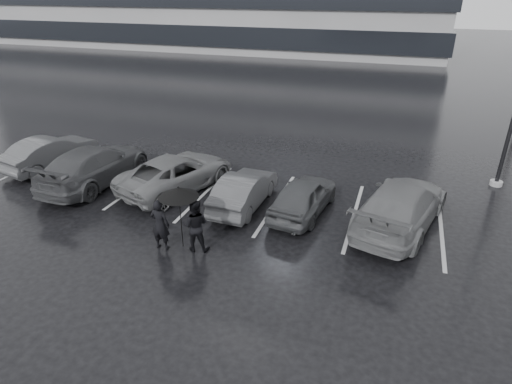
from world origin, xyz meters
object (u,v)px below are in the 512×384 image
object	(u,v)px
car_west_d	(51,152)
car_east	(401,205)
pedestrian_right	(195,225)
car_west_a	(244,190)
car_west_b	(177,172)
car_main	(303,196)
pedestrian_left	(160,225)
car_west_c	(95,165)

from	to	relation	value
car_west_d	car_east	world-z (taller)	car_east
car_east	pedestrian_right	distance (m)	6.61
car_west_a	car_west_d	distance (m)	9.14
car_west_b	car_main	bearing A→B (deg)	-165.44
car_east	pedestrian_left	xyz separation A→B (m)	(-6.65, -3.72, 0.05)
car_main	car_west_c	bearing A→B (deg)	8.83
car_east	pedestrian_left	size ratio (longest dim) A/B	3.21
car_west_c	car_west_d	xyz separation A→B (m)	(-2.84, 0.74, -0.08)
car_west_b	pedestrian_left	distance (m)	4.20
car_west_c	car_west_d	world-z (taller)	car_west_c
car_west_a	car_west_b	world-z (taller)	car_west_b
car_main	car_west_b	size ratio (longest dim) A/B	0.77
car_west_d	pedestrian_left	size ratio (longest dim) A/B	2.55
car_west_a	pedestrian_left	bearing A→B (deg)	69.43
car_east	pedestrian_right	xyz separation A→B (m)	(-5.64, -3.45, 0.07)
car_west_d	pedestrian_right	distance (m)	9.55
car_main	pedestrian_left	distance (m)	4.98
car_east	car_west_b	bearing A→B (deg)	13.05
car_west_b	pedestrian_left	world-z (taller)	pedestrian_left
car_west_c	car_east	size ratio (longest dim) A/B	1.00
car_main	pedestrian_right	distance (m)	4.12
car_main	car_west_b	distance (m)	5.07
car_west_c	pedestrian_left	world-z (taller)	pedestrian_left
car_east	pedestrian_left	distance (m)	7.62
car_main	car_west_d	size ratio (longest dim) A/B	0.90
car_west_a	car_east	xyz separation A→B (m)	(5.29, 0.34, 0.13)
car_west_c	car_west_d	distance (m)	2.94
car_west_d	pedestrian_right	xyz separation A→B (m)	(8.76, -3.81, 0.14)
car_west_c	pedestrian_left	distance (m)	5.93
car_west_d	car_east	distance (m)	14.40
car_main	car_east	distance (m)	3.18
car_west_a	car_west_b	xyz separation A→B (m)	(-2.95, 0.51, 0.06)
car_west_d	car_west_a	bearing A→B (deg)	-173.16
car_west_d	pedestrian_left	distance (m)	8.76
car_west_b	car_west_c	world-z (taller)	car_west_c
car_west_b	car_east	xyz separation A→B (m)	(8.23, -0.17, 0.08)
car_west_a	car_east	size ratio (longest dim) A/B	0.72
car_main	car_west_c	xyz separation A→B (m)	(-8.38, -0.22, 0.12)
pedestrian_right	pedestrian_left	bearing A→B (deg)	1.55
car_east	car_main	bearing A→B (deg)	17.04
car_west_a	car_west_c	bearing A→B (deg)	1.75
pedestrian_right	car_west_c	bearing A→B (deg)	-40.66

